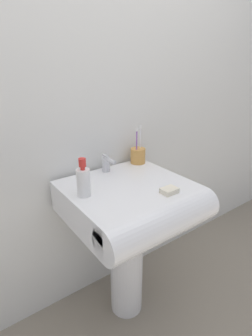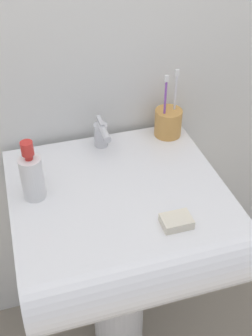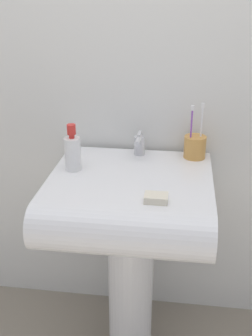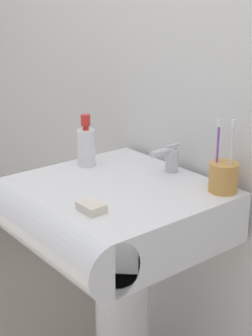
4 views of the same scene
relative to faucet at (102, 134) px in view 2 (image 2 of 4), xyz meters
name	(u,v)px [view 2 (image 2 of 4)]	position (x,y,z in m)	size (l,w,h in m)	color
wall_back	(85,14)	(-0.01, 0.11, 0.33)	(5.00, 0.05, 2.40)	silver
sink_pedestal	(118,291)	(-0.01, -0.19, -0.54)	(0.18, 0.18, 0.66)	white
sink_basin	(122,220)	(-0.01, -0.25, -0.13)	(0.59, 0.59, 0.16)	white
faucet	(102,134)	(0.00, 0.00, 0.00)	(0.04, 0.12, 0.09)	silver
toothbrush_cup	(168,122)	(0.22, 0.01, 0.00)	(0.09, 0.09, 0.22)	#D19347
soap_bottle	(32,176)	(-0.23, -0.17, 0.02)	(0.06, 0.06, 0.18)	white
bar_soap	(176,221)	(0.10, -0.38, -0.04)	(0.08, 0.06, 0.02)	silver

